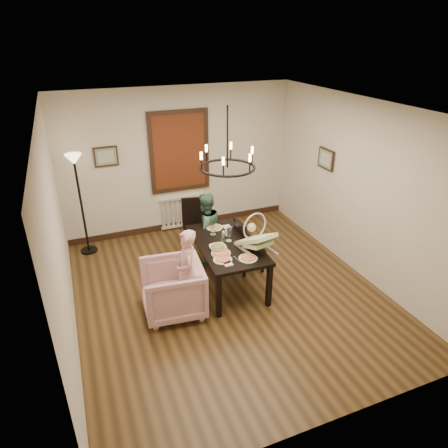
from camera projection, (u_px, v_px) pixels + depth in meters
room_shell at (219, 201)px, 5.91m from camera, size 4.51×5.00×2.81m
dining_table at (227, 248)px, 6.15m from camera, size 0.96×1.62×0.74m
chair_far at (196, 228)px, 7.10m from camera, size 0.53×0.53×1.02m
chair_right at (250, 245)px, 6.61m from camera, size 0.42×0.42×0.94m
armchair at (173, 289)px, 5.64m from camera, size 0.94×0.92×0.78m
elderly_woman at (188, 278)px, 5.66m from camera, size 0.31×0.42×1.05m
seated_man at (206, 234)px, 6.84m from camera, size 0.60×0.53×1.05m
baby_bouncer at (256, 238)px, 5.84m from camera, size 0.56×0.69×0.40m
salad_bowl at (218, 248)px, 5.91m from camera, size 0.30×0.30×0.07m
pizza_platter at (221, 253)px, 5.81m from camera, size 0.29×0.29×0.04m
drinking_glass at (223, 239)px, 6.10m from camera, size 0.06×0.06×0.12m
window_blinds at (179, 152)px, 7.56m from camera, size 1.00×0.03×1.40m
radiator at (182, 211)px, 8.13m from camera, size 0.92×0.12×0.62m
picture_back at (106, 157)px, 7.10m from camera, size 0.42×0.03×0.36m
picture_right at (326, 159)px, 6.98m from camera, size 0.03×0.42×0.36m
floor_lamp at (82, 206)px, 6.98m from camera, size 0.30×0.30×1.80m
chandelier at (227, 168)px, 5.58m from camera, size 0.80×0.80×0.04m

